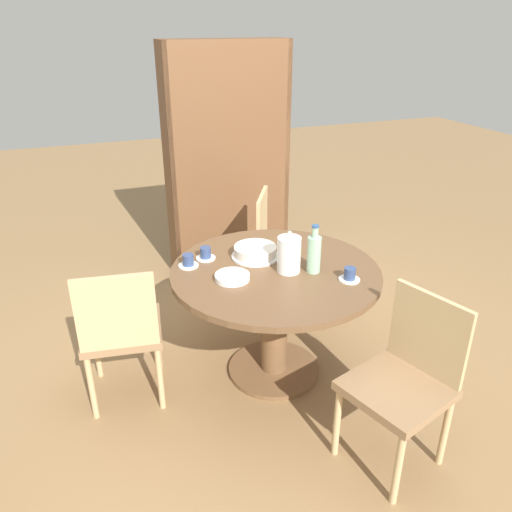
# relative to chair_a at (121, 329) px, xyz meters

# --- Properties ---
(ground_plane) EXTENTS (14.00, 14.00, 0.00)m
(ground_plane) POSITION_rel_chair_a_xyz_m (0.87, -0.07, -0.47)
(ground_plane) COLOR #937047
(dining_table) EXTENTS (1.18, 1.18, 0.71)m
(dining_table) POSITION_rel_chair_a_xyz_m (0.87, -0.07, 0.07)
(dining_table) COLOR brown
(dining_table) RESTS_ON ground_plane
(chair_a) EXTENTS (0.48, 0.48, 0.86)m
(chair_a) POSITION_rel_chair_a_xyz_m (0.00, 0.00, 0.00)
(chair_a) COLOR tan
(chair_a) RESTS_ON ground_plane
(chair_b) EXTENTS (0.53, 0.53, 0.86)m
(chair_b) POSITION_rel_chair_a_xyz_m (1.18, -0.89, 0.00)
(chair_b) COLOR tan
(chair_b) RESTS_ON ground_plane
(chair_c) EXTENTS (0.57, 0.57, 0.86)m
(chair_c) POSITION_rel_chair_a_xyz_m (1.25, 0.71, 0.00)
(chair_c) COLOR tan
(chair_c) RESTS_ON ground_plane
(bookshelf) EXTENTS (0.99, 0.28, 1.85)m
(bookshelf) POSITION_rel_chair_a_xyz_m (1.07, 1.42, 0.44)
(bookshelf) COLOR brown
(bookshelf) RESTS_ON ground_plane
(coffee_pot) EXTENTS (0.13, 0.13, 0.24)m
(coffee_pot) POSITION_rel_chair_a_xyz_m (0.93, -0.12, 0.35)
(coffee_pot) COLOR white
(coffee_pot) RESTS_ON dining_table
(water_bottle) EXTENTS (0.08, 0.08, 0.28)m
(water_bottle) POSITION_rel_chair_a_xyz_m (1.05, -0.18, 0.35)
(water_bottle) COLOR #99C6A3
(water_bottle) RESTS_ON dining_table
(cake_main) EXTENTS (0.28, 0.28, 0.07)m
(cake_main) POSITION_rel_chair_a_xyz_m (0.82, 0.11, 0.28)
(cake_main) COLOR white
(cake_main) RESTS_ON dining_table
(cup_a) EXTENTS (0.12, 0.12, 0.07)m
(cup_a) POSITION_rel_chair_a_xyz_m (0.54, 0.20, 0.27)
(cup_a) COLOR silver
(cup_a) RESTS_ON dining_table
(cup_b) EXTENTS (0.12, 0.12, 0.07)m
(cup_b) POSITION_rel_chair_a_xyz_m (0.42, 0.14, 0.27)
(cup_b) COLOR silver
(cup_b) RESTS_ON dining_table
(cup_c) EXTENTS (0.12, 0.12, 0.07)m
(cup_c) POSITION_rel_chair_a_xyz_m (1.19, -0.34, 0.27)
(cup_c) COLOR silver
(cup_c) RESTS_ON dining_table
(plate_stack) EXTENTS (0.19, 0.19, 0.03)m
(plate_stack) POSITION_rel_chair_a_xyz_m (0.60, -0.10, 0.26)
(plate_stack) COLOR white
(plate_stack) RESTS_ON dining_table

